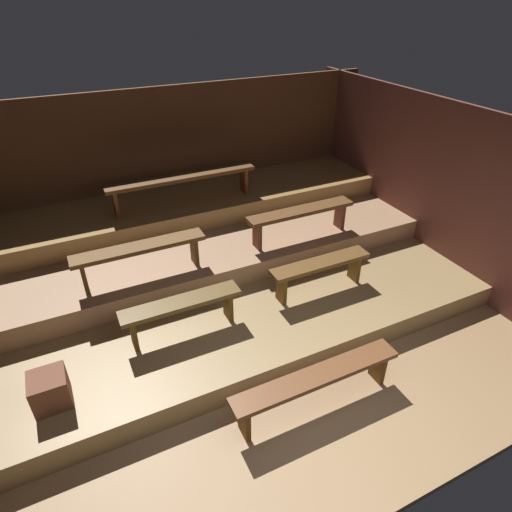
{
  "coord_description": "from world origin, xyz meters",
  "views": [
    {
      "loc": [
        -1.77,
        -1.57,
        3.64
      ],
      "look_at": [
        0.3,
        2.7,
        0.64
      ],
      "focal_mm": 30.25,
      "sensor_mm": 36.0,
      "label": 1
    }
  ],
  "objects": [
    {
      "name": "wooden_crate_lower",
      "position": [
        -2.31,
        1.7,
        0.46
      ],
      "size": [
        0.33,
        0.33,
        0.33
      ],
      "primitive_type": "cube",
      "color": "brown",
      "rests_on": "platform_lower"
    },
    {
      "name": "bench_floor_center",
      "position": [
        0.03,
        0.79,
        0.36
      ],
      "size": [
        1.81,
        0.25,
        0.44
      ],
      "color": "brown",
      "rests_on": "ground"
    },
    {
      "name": "bench_middle_right",
      "position": [
        1.12,
        2.98,
        0.93
      ],
      "size": [
        1.58,
        0.25,
        0.44
      ],
      "color": "brown",
      "rests_on": "platform_middle"
    },
    {
      "name": "ground",
      "position": [
        0.0,
        2.48,
        -0.04
      ],
      "size": [
        6.77,
        5.77,
        0.08
      ],
      "primitive_type": "cube",
      "color": "#A27C54"
    },
    {
      "name": "platform_middle",
      "position": [
        0.0,
        3.79,
        0.44
      ],
      "size": [
        5.97,
        2.35,
        0.29
      ],
      "primitive_type": "cube",
      "color": "tan",
      "rests_on": "platform_lower"
    },
    {
      "name": "platform_lower",
      "position": [
        0.0,
        3.07,
        0.15
      ],
      "size": [
        5.97,
        3.8,
        0.29
      ],
      "primitive_type": "cube",
      "color": "#A08152",
      "rests_on": "ground"
    },
    {
      "name": "bench_lower_left",
      "position": [
        -0.9,
        2.11,
        0.63
      ],
      "size": [
        1.34,
        0.25,
        0.44
      ],
      "color": "brown",
      "rests_on": "platform_lower"
    },
    {
      "name": "bench_lower_right",
      "position": [
        0.9,
        2.11,
        0.63
      ],
      "size": [
        1.34,
        0.25,
        0.44
      ],
      "color": "brown",
      "rests_on": "platform_lower"
    },
    {
      "name": "wall_right",
      "position": [
        3.01,
        2.48,
        1.19
      ],
      "size": [
        0.06,
        5.77,
        2.38
      ],
      "primitive_type": "cube",
      "color": "brown",
      "rests_on": "ground"
    },
    {
      "name": "wall_back",
      "position": [
        0.0,
        5.0,
        1.19
      ],
      "size": [
        6.77,
        0.06,
        2.38
      ],
      "primitive_type": "cube",
      "color": "brown",
      "rests_on": "ground"
    },
    {
      "name": "bench_upper_center",
      "position": [
        -0.18,
        4.16,
        1.23
      ],
      "size": [
        2.19,
        0.25,
        0.44
      ],
      "color": "brown",
      "rests_on": "platform_upper"
    },
    {
      "name": "platform_upper",
      "position": [
        0.0,
        4.35,
        0.73
      ],
      "size": [
        5.97,
        1.23,
        0.29
      ],
      "primitive_type": "cube",
      "color": "#AC8147",
      "rests_on": "platform_middle"
    },
    {
      "name": "bench_middle_left",
      "position": [
        -1.12,
        2.98,
        0.93
      ],
      "size": [
        1.58,
        0.25,
        0.44
      ],
      "color": "brown",
      "rests_on": "platform_middle"
    }
  ]
}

